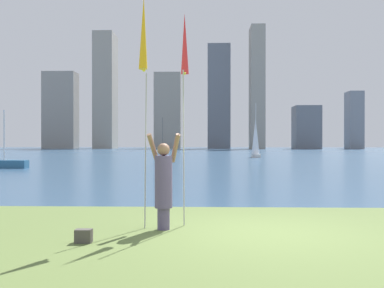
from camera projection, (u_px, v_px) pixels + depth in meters
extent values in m
cube|color=#2D4C6B|center=(213.00, 152.00, 69.49)|extent=(120.00, 116.93, 0.12)
cube|color=#2D381C|center=(245.00, 208.00, 11.06)|extent=(120.00, 0.70, 0.02)
cylinder|color=#594C72|center=(164.00, 219.00, 8.25)|extent=(0.23, 0.23, 0.41)
cylinder|color=#594C72|center=(164.00, 182.00, 8.25)|extent=(0.33, 0.33, 0.97)
sphere|color=#936B51|center=(164.00, 149.00, 8.25)|extent=(0.23, 0.23, 0.23)
cylinder|color=#936B51|center=(153.00, 148.00, 8.39)|extent=(0.24, 0.38, 0.56)
cylinder|color=#936B51|center=(175.00, 148.00, 8.37)|extent=(0.24, 0.38, 0.56)
cylinder|color=#B2B2B7|center=(146.00, 150.00, 8.47)|extent=(0.02, 0.25, 2.97)
cone|color=yellow|center=(143.00, 32.00, 8.18)|extent=(0.16, 0.27, 1.40)
sphere|color=yellow|center=(144.00, 70.00, 8.24)|extent=(0.06, 0.06, 0.06)
cylinder|color=#B2B2B7|center=(184.00, 149.00, 8.45)|extent=(0.02, 0.37, 2.98)
cone|color=red|center=(185.00, 44.00, 8.85)|extent=(0.16, 0.30, 1.22)
sphere|color=yellow|center=(185.00, 73.00, 8.79)|extent=(0.06, 0.06, 0.06)
cube|color=#4C4742|center=(84.00, 236.00, 7.18)|extent=(0.27, 0.17, 0.22)
cube|color=white|center=(163.00, 152.00, 57.85)|extent=(1.72, 1.20, 0.53)
cylinder|color=#47474C|center=(163.00, 134.00, 57.83)|extent=(0.06, 0.06, 4.27)
cube|color=#2D6084|center=(4.00, 164.00, 27.36)|extent=(2.91, 0.81, 0.49)
cylinder|color=silver|center=(4.00, 135.00, 27.35)|extent=(0.09, 0.09, 3.12)
cube|color=silver|center=(256.00, 156.00, 45.28)|extent=(0.82, 1.67, 0.37)
cylinder|color=silver|center=(256.00, 129.00, 45.26)|extent=(0.06, 0.06, 5.21)
cone|color=white|center=(256.00, 136.00, 45.39)|extent=(0.88, 0.88, 3.70)
cube|color=gray|center=(61.00, 110.00, 104.97)|extent=(7.58, 4.66, 18.08)
cube|color=gray|center=(105.00, 91.00, 105.76)|extent=(4.63, 7.22, 27.41)
cube|color=gray|center=(168.00, 111.00, 105.89)|extent=(6.31, 4.15, 18.08)
cube|color=slate|center=(219.00, 97.00, 105.47)|extent=(5.31, 5.72, 24.56)
cube|color=gray|center=(257.00, 88.00, 100.81)|extent=(3.12, 6.29, 27.75)
cube|color=slate|center=(306.00, 128.00, 100.20)|extent=(5.68, 5.85, 9.69)
cube|color=gray|center=(354.00, 120.00, 101.87)|extent=(3.23, 4.53, 13.15)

